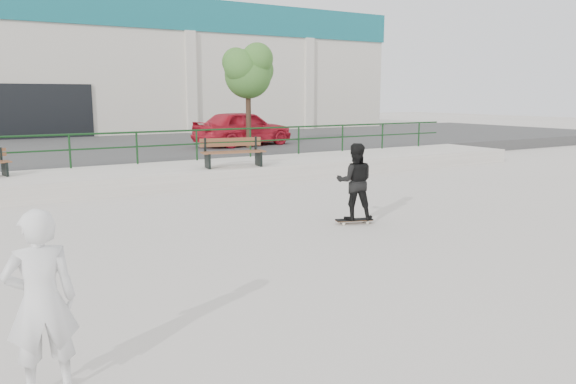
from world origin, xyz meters
TOP-DOWN VIEW (x-y plane):
  - ground at (0.00, 0.00)m, footprint 120.00×120.00m
  - ledge at (0.00, 9.50)m, footprint 30.00×3.00m
  - parking_strip at (0.00, 18.00)m, footprint 60.00×14.00m
  - railing at (-0.00, 10.80)m, footprint 28.00×0.06m
  - commercial_building at (-0.00, 31.99)m, footprint 44.20×16.33m
  - bench_right at (3.28, 8.62)m, footprint 1.98×0.85m
  - tree at (6.58, 13.97)m, footprint 2.37×2.10m
  - red_car at (6.81, 15.00)m, footprint 4.69×2.56m
  - skateboard at (3.09, 2.37)m, footprint 0.80×0.44m
  - standing_skater at (3.09, 2.37)m, footprint 0.97×0.92m
  - seated_skater at (-3.43, -1.54)m, footprint 0.63×0.43m

SIDE VIEW (x-z plane):
  - ground at x=0.00m, z-range 0.00..0.00m
  - skateboard at x=3.09m, z-range 0.03..0.12m
  - ledge at x=0.00m, z-range 0.00..0.50m
  - parking_strip at x=0.00m, z-range 0.00..0.50m
  - seated_skater at x=-3.43m, z-range 0.00..1.69m
  - standing_skater at x=3.09m, z-range 0.09..1.68m
  - bench_right at x=3.28m, z-range 0.50..1.38m
  - railing at x=0.00m, z-range 0.73..1.76m
  - red_car at x=6.81m, z-range 0.50..2.01m
  - tree at x=6.58m, z-range 1.55..5.76m
  - commercial_building at x=0.00m, z-range 0.58..8.58m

